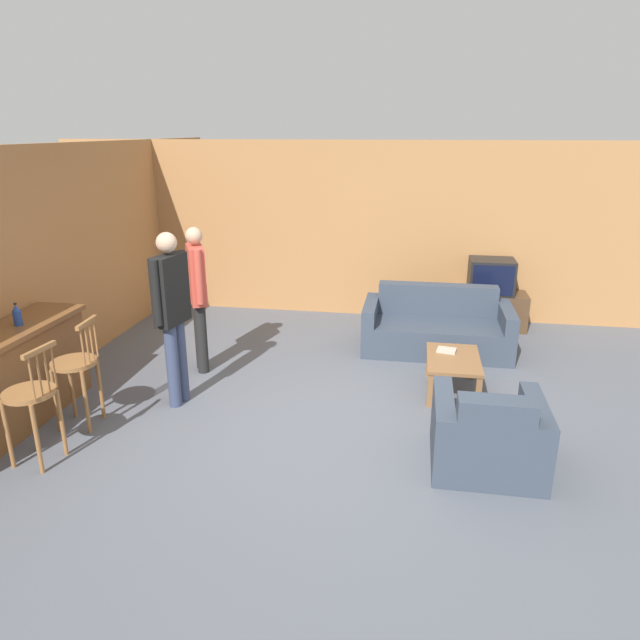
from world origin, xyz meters
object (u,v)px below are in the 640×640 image
(armchair_near, at_px, (488,437))
(bottle, at_px, (17,315))
(person_by_window, at_px, (198,291))
(coffee_table, at_px, (453,363))
(book_on_table, at_px, (447,350))
(tv, at_px, (491,276))
(person_by_counter, at_px, (172,309))
(bar_chair_near, at_px, (32,401))
(tv_unit, at_px, (488,310))
(couch_far, at_px, (436,329))
(bar_chair_mid, at_px, (76,369))

(armchair_near, xyz_separation_m, bottle, (-4.39, 0.19, 0.78))
(person_by_window, bearing_deg, coffee_table, -2.51)
(book_on_table, bearing_deg, armchair_near, -80.11)
(armchair_near, xyz_separation_m, person_by_window, (-3.13, 1.58, 0.69))
(tv, xyz_separation_m, person_by_counter, (-3.45, -3.04, 0.27))
(bar_chair_near, height_order, tv_unit, bar_chair_near)
(coffee_table, relative_size, book_on_table, 3.79)
(person_by_window, distance_m, person_by_counter, 0.87)
(bar_chair_near, xyz_separation_m, armchair_near, (3.79, 0.56, -0.30))
(couch_far, relative_size, tv, 3.03)
(bar_chair_mid, height_order, armchair_near, bar_chair_mid)
(coffee_table, bearing_deg, person_by_window, 177.49)
(couch_far, height_order, bottle, bottle)
(coffee_table, xyz_separation_m, bottle, (-4.18, -1.26, 0.72))
(tv_unit, bearing_deg, person_by_window, -148.39)
(tv, distance_m, person_by_window, 4.14)
(coffee_table, distance_m, person_by_window, 2.98)
(tv, distance_m, person_by_counter, 4.61)
(armchair_near, distance_m, person_by_window, 3.57)
(bottle, bearing_deg, person_by_counter, 21.12)
(coffee_table, relative_size, tv, 1.41)
(bar_chair_mid, relative_size, couch_far, 0.58)
(bar_chair_near, height_order, bottle, bottle)
(bar_chair_mid, height_order, bottle, bottle)
(bar_chair_near, xyz_separation_m, couch_far, (3.43, 3.29, -0.30))
(bar_chair_near, bearing_deg, person_by_window, 72.70)
(tv_unit, relative_size, person_by_counter, 0.59)
(bar_chair_mid, bearing_deg, tv_unit, 41.01)
(tv, height_order, bottle, bottle)
(bar_chair_near, bearing_deg, coffee_table, 29.33)
(armchair_near, height_order, book_on_table, armchair_near)
(bar_chair_near, height_order, person_by_counter, person_by_counter)
(bar_chair_mid, bearing_deg, tv, 40.99)
(armchair_near, bearing_deg, tv_unit, 83.93)
(armchair_near, height_order, person_by_counter, person_by_counter)
(bar_chair_near, distance_m, couch_far, 4.77)
(tv_unit, relative_size, person_by_window, 0.62)
(armchair_near, relative_size, bottle, 4.13)
(bar_chair_near, relative_size, tv, 1.74)
(bar_chair_mid, distance_m, coffee_table, 3.83)
(bar_chair_mid, height_order, person_by_window, person_by_window)
(coffee_table, height_order, person_by_window, person_by_window)
(bar_chair_near, xyz_separation_m, bottle, (-0.60, 0.75, 0.48))
(tv_unit, bearing_deg, person_by_counter, -138.66)
(armchair_near, relative_size, tv, 1.48)
(coffee_table, bearing_deg, book_on_table, 110.70)
(bar_chair_mid, relative_size, tv_unit, 1.02)
(person_by_counter, bearing_deg, person_by_window, 94.67)
(couch_far, distance_m, tv, 1.35)
(bar_chair_near, distance_m, person_by_counter, 1.53)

